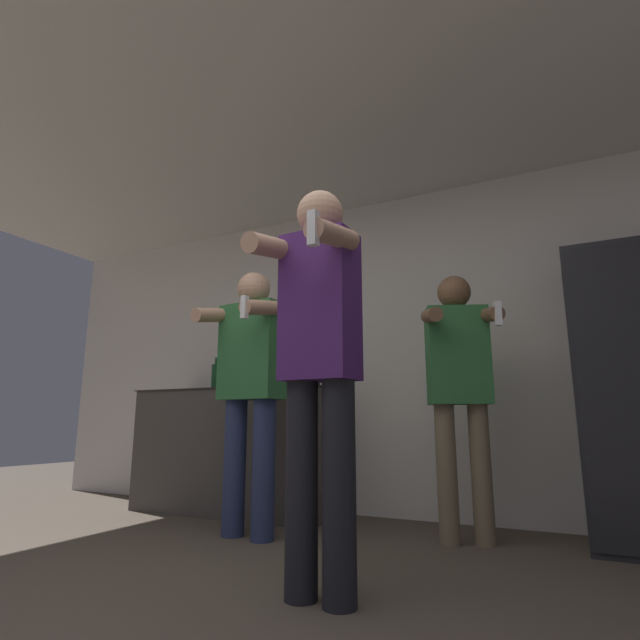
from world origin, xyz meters
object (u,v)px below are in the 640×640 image
bottle_brown_liquor (257,372)px  bottle_short_whiskey (315,368)px  bottle_tall_gin (217,376)px  person_spectator_back (459,378)px  person_man_side (250,379)px  person_woman_foreground (319,355)px  bottle_dark_rum (286,371)px

bottle_brown_liquor → bottle_short_whiskey: size_ratio=0.91×
bottle_tall_gin → person_spectator_back: 2.10m
bottle_tall_gin → person_man_side: size_ratio=0.18×
person_man_side → person_spectator_back: 1.34m
person_spectator_back → bottle_short_whiskey: bearing=168.1°
person_woman_foreground → person_man_side: size_ratio=1.02×
bottle_brown_liquor → person_woman_foreground: person_woman_foreground is taller
person_spectator_back → bottle_brown_liquor: bearing=171.8°
bottle_dark_rum → person_man_side: 0.70m
bottle_dark_rum → bottle_short_whiskey: 0.26m
person_woman_foreground → person_man_side: bearing=138.4°
bottle_dark_rum → bottle_short_whiskey: bottle_short_whiskey is taller
bottle_tall_gin → bottle_short_whiskey: bottle_short_whiskey is taller
bottle_dark_rum → person_man_side: (0.13, -0.68, -0.12)m
bottle_brown_liquor → person_man_side: bearing=-59.3°
bottle_tall_gin → person_spectator_back: size_ratio=0.19×
bottle_tall_gin → bottle_short_whiskey: bearing=0.0°
bottle_dark_rum → bottle_tall_gin: bearing=180.0°
bottle_brown_liquor → person_woman_foreground: 2.00m
bottle_tall_gin → person_man_side: bearing=-39.7°
person_man_side → person_spectator_back: (1.26, 0.44, -0.01)m
bottle_short_whiskey → bottle_brown_liquor: bearing=180.0°
bottle_brown_liquor → person_man_side: (0.40, -0.68, -0.13)m
person_woman_foreground → person_spectator_back: (0.35, 1.26, -0.02)m
person_woman_foreground → bottle_dark_rum: bearing=124.9°
bottle_dark_rum → person_woman_foreground: bearing=-55.1°
bottle_short_whiskey → person_man_side: bearing=-100.9°
bottle_dark_rum → bottle_short_whiskey: size_ratio=0.90×
bottle_dark_rum → person_spectator_back: size_ratio=0.20×
bottle_dark_rum → person_woman_foreground: 1.83m
bottle_dark_rum → bottle_brown_liquor: size_ratio=0.99×
bottle_short_whiskey → person_woman_foreground: person_woman_foreground is taller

